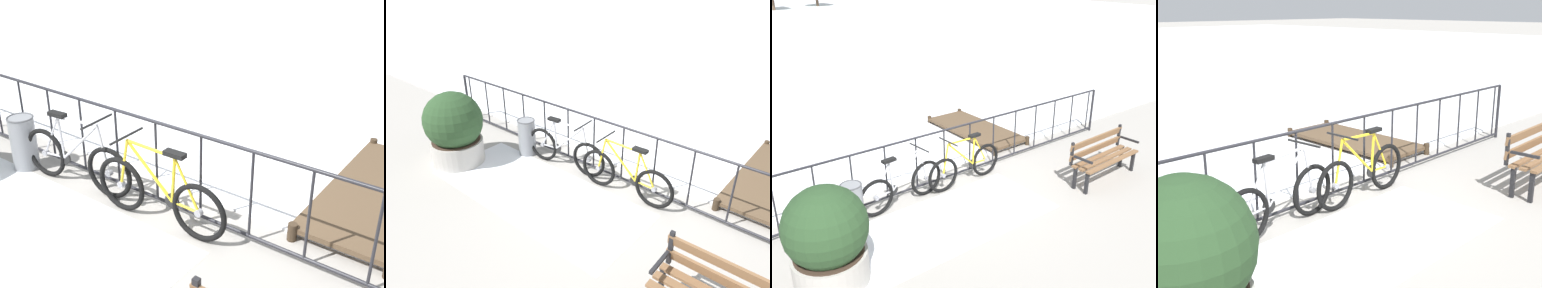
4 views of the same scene
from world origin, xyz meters
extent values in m
plane|color=#9E9991|center=(0.00, 0.00, 0.00)|extent=(160.00, 160.00, 0.00)
cube|color=white|center=(-0.89, -1.20, 0.00)|extent=(3.81, 1.59, 0.01)
cylinder|color=#232328|center=(0.00, 0.00, 1.05)|extent=(9.00, 0.04, 0.04)
cylinder|color=#232328|center=(0.00, 0.00, 0.08)|extent=(9.00, 0.04, 0.04)
cylinder|color=#232328|center=(-2.47, 0.00, 0.57)|extent=(0.03, 0.03, 0.97)
cylinder|color=#232328|center=(-1.85, 0.00, 0.57)|extent=(0.03, 0.03, 0.97)
cylinder|color=#232328|center=(-1.23, 0.00, 0.57)|extent=(0.03, 0.03, 0.97)
cylinder|color=#232328|center=(-0.62, 0.00, 0.57)|extent=(0.03, 0.03, 0.97)
cylinder|color=#232328|center=(0.00, 0.00, 0.57)|extent=(0.03, 0.03, 0.97)
cylinder|color=#232328|center=(0.62, 0.00, 0.57)|extent=(0.03, 0.03, 0.97)
cylinder|color=#232328|center=(1.23, 0.00, 0.57)|extent=(0.03, 0.03, 0.97)
cylinder|color=#232328|center=(1.85, 0.00, 0.57)|extent=(0.03, 0.03, 0.97)
cylinder|color=#232328|center=(2.47, 0.00, 0.57)|extent=(0.03, 0.03, 0.97)
torus|color=black|center=(-1.60, -0.32, 0.33)|extent=(0.66, 0.12, 0.66)
cylinder|color=gray|center=(-1.60, -0.32, 0.33)|extent=(0.08, 0.07, 0.08)
torus|color=black|center=(-0.56, -0.22, 0.33)|extent=(0.66, 0.12, 0.66)
cylinder|color=gray|center=(-0.56, -0.22, 0.33)|extent=(0.08, 0.07, 0.08)
cylinder|color=#B2B2B7|center=(-1.29, -0.29, 0.62)|extent=(0.08, 0.04, 0.53)
cylinder|color=#B2B2B7|center=(-0.98, -0.26, 0.63)|extent=(0.61, 0.10, 0.59)
cylinder|color=#B2B2B7|center=(-1.00, -0.26, 0.90)|extent=(0.63, 0.10, 0.07)
cylinder|color=#B2B2B7|center=(-1.44, -0.30, 0.34)|extent=(0.34, 0.06, 0.05)
cylinder|color=#B2B2B7|center=(-1.46, -0.30, 0.61)|extent=(0.32, 0.06, 0.56)
cylinder|color=#B2B2B7|center=(-0.62, -0.22, 0.62)|extent=(0.16, 0.05, 0.59)
cube|color=black|center=(-1.31, -0.29, 0.92)|extent=(0.25, 0.12, 0.05)
cylinder|color=black|center=(-0.68, -0.23, 0.96)|extent=(0.08, 0.52, 0.03)
cylinder|color=black|center=(-1.27, -0.29, 0.35)|extent=(0.18, 0.04, 0.18)
torus|color=black|center=(0.79, -0.27, 0.33)|extent=(0.66, 0.09, 0.66)
cylinder|color=gray|center=(0.79, -0.27, 0.33)|extent=(0.08, 0.06, 0.08)
torus|color=black|center=(-0.26, -0.32, 0.33)|extent=(0.66, 0.09, 0.66)
cylinder|color=gray|center=(-0.26, -0.32, 0.33)|extent=(0.08, 0.06, 0.08)
cylinder|color=yellow|center=(0.48, -0.29, 0.62)|extent=(0.08, 0.04, 0.53)
cylinder|color=yellow|center=(0.16, -0.30, 0.63)|extent=(0.61, 0.06, 0.59)
cylinder|color=yellow|center=(0.18, -0.30, 0.90)|extent=(0.63, 0.06, 0.07)
cylinder|color=yellow|center=(0.62, -0.28, 0.34)|extent=(0.34, 0.04, 0.05)
cylinder|color=yellow|center=(0.64, -0.28, 0.61)|extent=(0.32, 0.04, 0.56)
cylinder|color=yellow|center=(-0.19, -0.32, 0.62)|extent=(0.16, 0.04, 0.59)
cube|color=black|center=(0.50, -0.29, 0.92)|extent=(0.24, 0.11, 0.05)
cylinder|color=black|center=(-0.13, -0.32, 0.96)|extent=(0.05, 0.52, 0.03)
cylinder|color=black|center=(0.46, -0.29, 0.35)|extent=(0.18, 0.03, 0.18)
cylinder|color=gray|center=(-2.02, -0.34, 0.36)|extent=(0.34, 0.34, 0.72)
torus|color=#494A4E|center=(-2.02, -0.34, 0.72)|extent=(0.35, 0.35, 0.02)
cube|color=brown|center=(2.08, 1.61, 0.12)|extent=(1.10, 2.61, 0.06)
cylinder|color=#3C2E20|center=(1.58, 0.30, 0.10)|extent=(0.10, 0.10, 0.20)
cylinder|color=#3C2E20|center=(1.58, 2.91, 0.10)|extent=(0.10, 0.10, 0.20)
camera|label=1|loc=(3.21, -3.65, 3.07)|focal=45.10mm
camera|label=2|loc=(2.95, -4.62, 3.55)|focal=34.25mm
camera|label=3|loc=(-4.21, -6.03, 3.86)|focal=39.85mm
camera|label=4|loc=(-4.23, -4.49, 2.52)|focal=45.21mm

